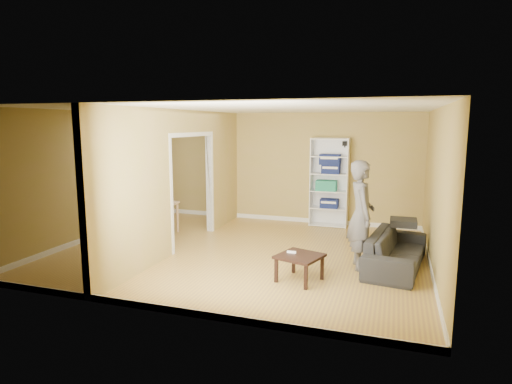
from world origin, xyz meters
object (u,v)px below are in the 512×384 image
person (361,205)px  chair_far (165,208)px  coffee_table (300,259)px  chair_near (132,219)px  sofa (396,245)px  chair_left (123,209)px  bookshelf (330,182)px  dining_table (149,206)px

person → chair_far: bearing=56.3°
coffee_table → chair_near: bearing=163.3°
sofa → coffee_table: size_ratio=3.28×
chair_left → chair_near: bearing=35.0°
bookshelf → chair_far: bookshelf is taller
person → chair_far: 4.71m
chair_near → chair_left: bearing=149.4°
chair_near → sofa: bearing=14.4°
sofa → person: (-0.57, -0.19, 0.66)m
coffee_table → chair_far: 4.34m
coffee_table → chair_left: size_ratio=0.63×
sofa → person: 0.90m
person → chair_left: bearing=64.4°
dining_table → sofa: bearing=-7.2°
chair_left → chair_far: (0.74, 0.55, -0.04)m
sofa → dining_table: 5.08m
coffee_table → chair_near: chair_near is taller
sofa → chair_left: chair_left is taller
dining_table → chair_left: chair_left is taller
chair_far → sofa: bearing=155.0°
bookshelf → coffee_table: bearing=-88.0°
person → dining_table: size_ratio=1.92×
chair_near → dining_table: bearing=104.0°
coffee_table → person: bearing=48.3°
dining_table → chair_near: (-0.00, -0.64, -0.13)m
bookshelf → chair_far: 3.81m
person → coffee_table: person is taller
bookshelf → chair_near: 4.44m
chair_near → coffee_table: bearing=-2.3°
sofa → dining_table: (-5.03, 0.64, 0.22)m
dining_table → chair_far: bearing=88.1°
dining_table → chair_far: (0.02, 0.62, -0.15)m
dining_table → chair_left: (-0.72, 0.08, -0.12)m
sofa → dining_table: size_ratio=1.82×
sofa → chair_left: size_ratio=2.05×
chair_near → chair_far: bearing=103.3°
coffee_table → chair_left: (-4.38, 1.81, 0.14)m
person → chair_far: (-4.44, 1.45, -0.59)m
dining_table → chair_near: size_ratio=1.16×
coffee_table → chair_left: chair_left is taller
bookshelf → chair_near: (-3.53, -2.64, -0.55)m
chair_left → coffee_table: bearing=57.4°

